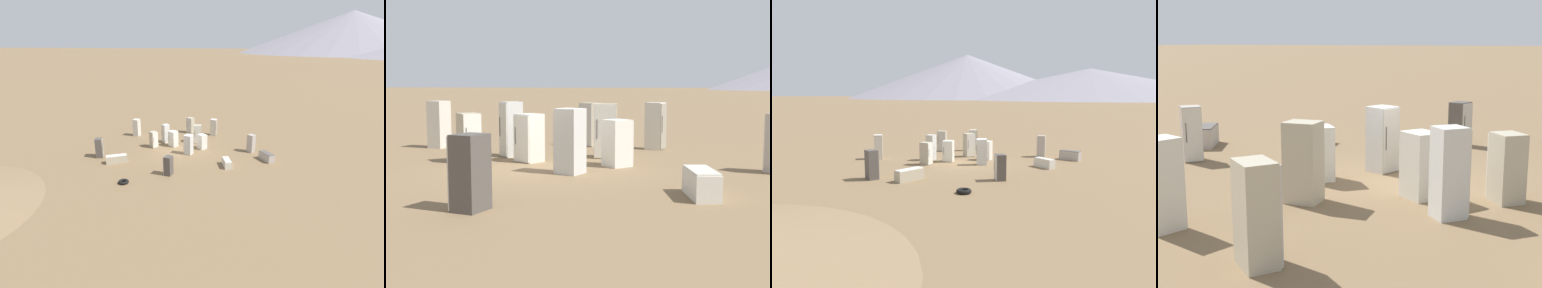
# 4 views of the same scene
# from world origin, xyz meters

# --- Properties ---
(ground_plane) EXTENTS (1000.00, 1000.00, 0.00)m
(ground_plane) POSITION_xyz_m (0.00, 0.00, 0.00)
(ground_plane) COLOR brown
(discarded_fridge_0) EXTENTS (0.70, 0.78, 1.56)m
(discarded_fridge_0) POSITION_xyz_m (-0.21, 5.26, 0.78)
(discarded_fridge_0) COLOR #4C4742
(discarded_fridge_0) RESTS_ON ground_plane
(discarded_fridge_1) EXTENTS (0.96, 0.95, 1.62)m
(discarded_fridge_1) POSITION_xyz_m (2.94, -0.89, 0.81)
(discarded_fridge_1) COLOR #B2A88E
(discarded_fridge_1) RESTS_ON ground_plane
(discarded_fridge_3) EXTENTS (0.88, 0.83, 1.88)m
(discarded_fridge_3) POSITION_xyz_m (-1.11, -3.20, 0.94)
(discarded_fridge_3) COLOR #B2A88E
(discarded_fridge_3) RESTS_ON ground_plane
(discarded_fridge_5) EXTENTS (1.38, 1.64, 0.72)m
(discarded_fridge_5) POSITION_xyz_m (-8.05, 0.69, 0.36)
(discarded_fridge_5) COLOR #A89E93
(discarded_fridge_5) RESTS_ON ground_plane
(discarded_fridge_6) EXTENTS (1.02, 1.02, 1.46)m
(discarded_fridge_6) POSITION_xyz_m (-1.91, -1.35, 0.73)
(discarded_fridge_6) COLOR silver
(discarded_fridge_6) RESTS_ON ground_plane
(discarded_fridge_7) EXTENTS (0.96, 0.91, 1.79)m
(discarded_fridge_7) POSITION_xyz_m (0.29, -6.57, 0.90)
(discarded_fridge_7) COLOR #B2A88E
(discarded_fridge_7) RESTS_ON ground_plane
(discarded_fridge_8) EXTENTS (0.86, 0.84, 1.71)m
(discarded_fridge_8) POSITION_xyz_m (-6.64, -1.34, 0.86)
(discarded_fridge_8) COLOR #A89E93
(discarded_fridge_8) RESTS_ON ground_plane
(discarded_fridge_9) EXTENTS (0.80, 0.79, 1.85)m
(discarded_fridge_9) POSITION_xyz_m (-2.47, -6.14, 0.92)
(discarded_fridge_9) COLOR beige
(discarded_fridge_9) RESTS_ON ground_plane
(discarded_fridge_10) EXTENTS (0.87, 0.84, 1.87)m
(discarded_fridge_10) POSITION_xyz_m (-0.87, 0.36, 0.93)
(discarded_fridge_10) COLOR silver
(discarded_fridge_10) RESTS_ON ground_plane
(discarded_fridge_12) EXTENTS (1.01, 0.99, 1.59)m
(discarded_fridge_12) POSITION_xyz_m (1.10, -1.55, 0.79)
(discarded_fridge_12) COLOR beige
(discarded_fridge_12) RESTS_ON ground_plane
(discarded_fridge_13) EXTENTS (0.96, 1.60, 0.64)m
(discarded_fridge_13) POSITION_xyz_m (-4.65, 2.69, 0.32)
(discarded_fridge_13) COLOR beige
(discarded_fridge_13) RESTS_ON ground_plane
(discarded_fridge_14) EXTENTS (0.87, 0.88, 1.94)m
(discarded_fridge_14) POSITION_xyz_m (2.18, -2.62, 0.97)
(discarded_fridge_14) COLOR silver
(discarded_fridge_14) RESTS_ON ground_plane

